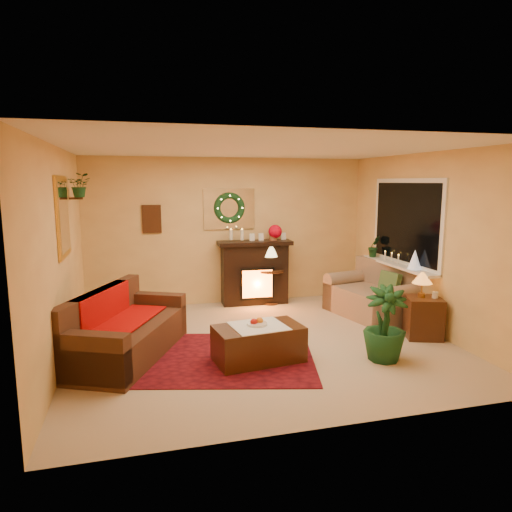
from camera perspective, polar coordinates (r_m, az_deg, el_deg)
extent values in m
plane|color=beige|center=(6.35, 0.82, -10.80)|extent=(5.00, 5.00, 0.00)
plane|color=white|center=(5.98, 0.87, 13.32)|extent=(5.00, 5.00, 0.00)
plane|color=#EFD88C|center=(8.20, -3.37, 3.10)|extent=(5.00, 5.00, 0.00)
plane|color=#EFD88C|center=(3.94, 9.65, -3.72)|extent=(5.00, 5.00, 0.00)
plane|color=#EFD88C|center=(5.88, -23.34, -0.08)|extent=(4.50, 4.50, 0.00)
plane|color=#EFD88C|center=(7.11, 20.66, 1.58)|extent=(4.50, 4.50, 0.00)
cube|color=#5C0509|center=(5.86, -4.82, -12.51)|extent=(2.73, 2.30, 0.01)
cube|color=#3F291B|center=(5.97, -15.79, -8.11)|extent=(1.61, 2.15, 0.84)
cube|color=red|center=(6.13, -16.42, -7.44)|extent=(0.73, 1.19, 0.02)
cube|color=black|center=(8.20, -0.20, -2.19)|extent=(1.18, 0.41, 1.07)
sphere|color=red|center=(8.15, 2.41, 3.07)|extent=(0.24, 0.24, 0.24)
cylinder|color=beige|center=(8.01, -3.14, 2.67)|extent=(0.06, 0.06, 0.18)
cylinder|color=white|center=(7.99, -1.76, 2.66)|extent=(0.06, 0.06, 0.19)
cube|color=white|center=(8.15, -3.37, 5.88)|extent=(0.92, 0.02, 0.72)
torus|color=#194719|center=(8.11, -3.32, 6.01)|extent=(0.55, 0.11, 0.55)
cube|color=#381E11|center=(8.00, -12.91, 4.53)|extent=(0.32, 0.03, 0.48)
cube|color=gold|center=(6.12, -23.02, 4.53)|extent=(0.03, 0.84, 1.00)
imported|color=#194719|center=(6.84, -21.08, 6.91)|extent=(0.33, 0.28, 0.36)
cube|color=tan|center=(7.66, 14.34, -4.30)|extent=(1.19, 1.67, 0.88)
cube|color=white|center=(7.53, 18.26, 4.01)|extent=(0.03, 1.86, 1.36)
cube|color=black|center=(7.52, 18.17, 4.01)|extent=(0.02, 1.70, 1.22)
cube|color=white|center=(7.56, 17.34, -1.13)|extent=(0.22, 1.86, 0.04)
cone|color=silver|center=(7.17, 19.23, -0.38)|extent=(0.19, 0.19, 0.29)
imported|color=#14340E|center=(8.13, 14.54, 1.24)|extent=(0.26, 0.21, 0.48)
cylinder|color=black|center=(8.22, 1.78, -3.77)|extent=(0.63, 0.63, 0.63)
cone|color=#FFE393|center=(8.10, 1.78, 0.04)|extent=(0.28, 0.28, 0.43)
cube|color=#46271A|center=(6.91, 20.17, -7.35)|extent=(0.60, 0.60, 0.57)
cone|color=orange|center=(6.81, 20.03, -3.46)|extent=(0.28, 0.28, 0.40)
cube|color=#372215|center=(5.67, 0.31, -11.03)|extent=(1.12, 0.71, 0.44)
cylinder|color=silver|center=(5.62, 0.13, -8.63)|extent=(0.25, 0.25, 0.06)
imported|color=#153F10|center=(5.85, 15.80, -8.27)|extent=(1.88, 1.88, 2.77)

